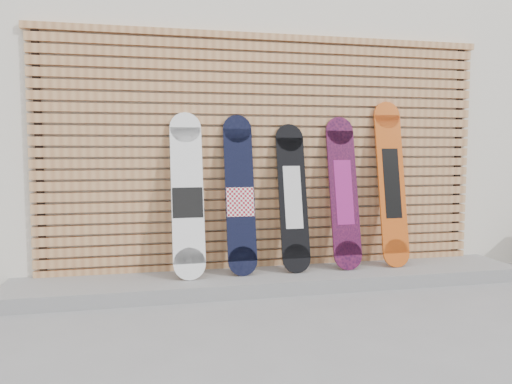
% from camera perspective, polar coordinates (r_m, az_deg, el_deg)
% --- Properties ---
extents(ground, '(80.00, 80.00, 0.00)m').
position_cam_1_polar(ground, '(4.01, 6.92, -13.02)').
color(ground, gray).
rests_on(ground, ground).
extents(building, '(12.00, 5.00, 3.60)m').
position_cam_1_polar(building, '(7.34, 1.60, 9.34)').
color(building, silver).
rests_on(building, ground).
extents(concrete_step, '(4.60, 0.70, 0.12)m').
position_cam_1_polar(concrete_step, '(4.58, 2.26, -9.94)').
color(concrete_step, gray).
rests_on(concrete_step, ground).
extents(slat_wall, '(4.26, 0.08, 2.29)m').
position_cam_1_polar(slat_wall, '(4.71, 1.40, 4.61)').
color(slat_wall, '#BB7E4E').
rests_on(slat_wall, ground).
extents(snowboard_0, '(0.28, 0.37, 1.44)m').
position_cam_1_polar(snowboard_0, '(4.39, -7.85, -0.41)').
color(snowboard_0, white).
rests_on(snowboard_0, concrete_step).
extents(snowboard_1, '(0.26, 0.33, 1.43)m').
position_cam_1_polar(snowboard_1, '(4.47, -1.86, -0.37)').
color(snowboard_1, black).
rests_on(snowboard_1, concrete_step).
extents(snowboard_2, '(0.26, 0.34, 1.35)m').
position_cam_1_polar(snowboard_2, '(4.59, 4.22, -0.60)').
color(snowboard_2, black).
rests_on(snowboard_2, concrete_step).
extents(snowboard_3, '(0.27, 0.33, 1.42)m').
position_cam_1_polar(snowboard_3, '(4.75, 9.98, -0.03)').
color(snowboard_3, black).
rests_on(snowboard_3, concrete_step).
extents(snowboard_4, '(0.27, 0.33, 1.58)m').
position_cam_1_polar(snowboard_4, '(4.96, 15.21, 0.97)').
color(snowboard_4, '#CC5215').
rests_on(snowboard_4, concrete_step).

